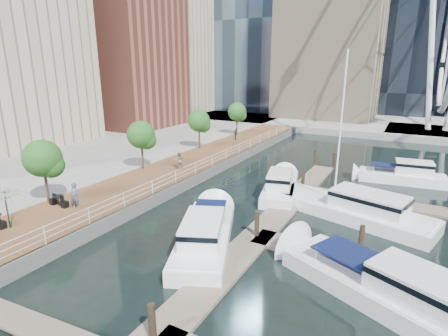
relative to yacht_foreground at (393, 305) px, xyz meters
name	(u,v)px	position (x,y,z in m)	size (l,w,h in m)	color
ground	(131,293)	(-11.00, -5.00, 0.00)	(520.00, 520.00, 0.00)	black
boardwalk	(170,175)	(-20.00, 10.00, 0.50)	(6.00, 60.00, 1.00)	brown
seawall	(197,179)	(-17.00, 10.00, 0.50)	(0.25, 60.00, 1.00)	#595954
land_inland	(4,145)	(-47.00, 10.00, 0.50)	(48.00, 90.00, 1.00)	gray
land_far	(375,102)	(-11.00, 97.00, 0.50)	(200.00, 114.00, 1.00)	gray
pier	(436,133)	(3.00, 47.00, 0.50)	(14.00, 12.00, 1.00)	gray
railing	(195,168)	(-17.10, 10.00, 1.52)	(0.10, 60.00, 1.05)	white
floating_docks	(345,235)	(-3.03, 4.98, 0.49)	(16.00, 34.00, 2.60)	#6D6051
midrise_condos	(80,45)	(-44.57, 21.81, 13.42)	(19.00, 67.00, 28.00)	#BCAD8E
street_trees	(141,135)	(-22.40, 9.00, 4.29)	(2.60, 42.60, 4.60)	#3F2B1C
yacht_foreground	(393,305)	(0.00, 0.00, 0.00)	(3.15, 11.77, 2.15)	silver
pedestrian_near	(75,196)	(-19.82, -0.77, 1.93)	(0.68, 0.45, 1.87)	#50546A
pedestrian_mid	(179,160)	(-19.37, 10.62, 1.84)	(0.81, 0.63, 1.67)	#826D59
pedestrian_far	(236,134)	(-20.89, 25.69, 1.75)	(0.88, 0.36, 1.49)	#2C3038
moored_yachts	(346,224)	(-3.44, 7.77, 0.00)	(23.17, 32.54, 11.50)	white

